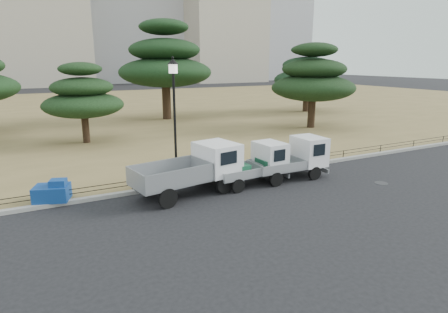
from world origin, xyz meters
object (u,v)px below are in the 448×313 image
street_lamp (174,101)px  truck_large (193,168)px  truck_kei_front (255,164)px  truck_kei_rear (293,158)px  tarp_pile (52,192)px

street_lamp → truck_large: bearing=-78.7°
truck_kei_front → street_lamp: (-3.26, 1.43, 2.90)m
truck_large → street_lamp: 3.02m
truck_large → truck_kei_front: size_ratio=1.37×
truck_kei_rear → tarp_pile: (-10.46, 1.55, -0.47)m
truck_large → truck_kei_front: truck_large is taller
street_lamp → truck_kei_rear: bearing=-16.2°
truck_kei_rear → tarp_pile: size_ratio=2.45×
truck_kei_front → street_lamp: 4.59m
truck_kei_rear → street_lamp: 6.24m
truck_kei_front → street_lamp: size_ratio=0.65×
truck_kei_rear → street_lamp: bearing=164.7°
truck_large → street_lamp: (-0.27, 1.35, 2.69)m
truck_kei_front → truck_kei_rear: size_ratio=0.96×
truck_large → tarp_pile: size_ratio=3.21×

